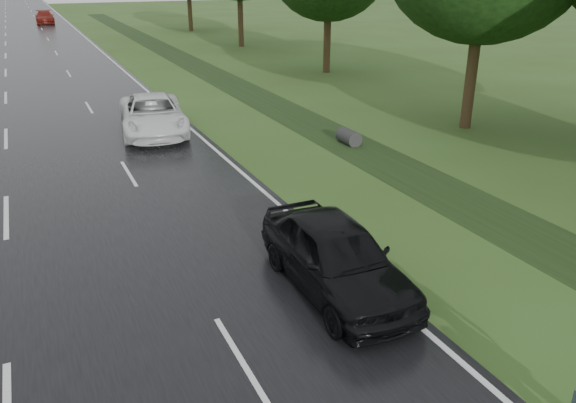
# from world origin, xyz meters

# --- Properties ---
(road) EXTENTS (14.00, 180.00, 0.04)m
(road) POSITION_xyz_m (0.00, 45.00, 0.02)
(road) COLOR black
(road) RESTS_ON ground
(edge_stripe_east) EXTENTS (0.12, 180.00, 0.01)m
(edge_stripe_east) POSITION_xyz_m (6.75, 45.00, 0.04)
(edge_stripe_east) COLOR silver
(edge_stripe_east) RESTS_ON road
(center_line) EXTENTS (0.12, 180.00, 0.01)m
(center_line) POSITION_xyz_m (0.00, 45.00, 0.04)
(center_line) COLOR silver
(center_line) RESTS_ON road
(drainage_ditch) EXTENTS (2.20, 120.00, 0.56)m
(drainage_ditch) POSITION_xyz_m (11.50, 18.71, 0.04)
(drainage_ditch) COLOR black
(drainage_ditch) RESTS_ON ground
(white_pickup) EXTENTS (3.05, 5.41, 1.43)m
(white_pickup) POSITION_xyz_m (5.30, 14.43, 0.75)
(white_pickup) COLOR white
(white_pickup) RESTS_ON road
(dark_sedan) EXTENTS (1.83, 4.39, 1.49)m
(dark_sedan) POSITION_xyz_m (6.00, 1.27, 0.78)
(dark_sedan) COLOR black
(dark_sedan) RESTS_ON road
(far_car_red) EXTENTS (2.09, 4.90, 1.41)m
(far_car_red) POSITION_xyz_m (4.26, 66.74, 0.74)
(far_car_red) COLOR maroon
(far_car_red) RESTS_ON road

